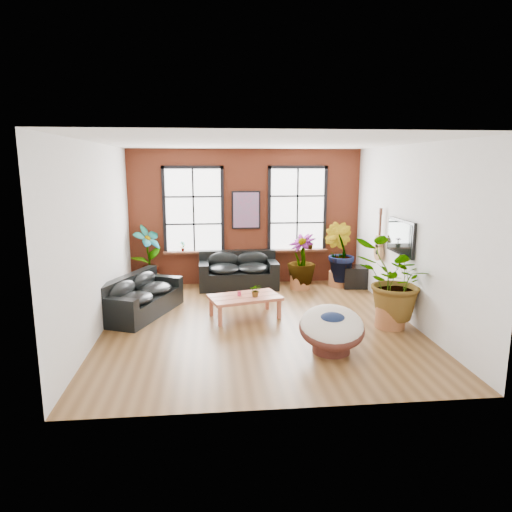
{
  "coord_description": "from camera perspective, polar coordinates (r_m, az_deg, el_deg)",
  "views": [
    {
      "loc": [
        -0.92,
        -8.57,
        3.1
      ],
      "look_at": [
        0.0,
        0.6,
        1.25
      ],
      "focal_mm": 32.0,
      "sensor_mm": 36.0,
      "label": 1
    }
  ],
  "objects": [
    {
      "name": "pot_right_wall",
      "position": [
        9.28,
        16.41,
        -7.29
      ],
      "size": [
        0.71,
        0.71,
        0.42
      ],
      "rotation": [
        0.0,
        0.0,
        0.29
      ],
      "color": "#A05D34",
      "rests_on": "ground"
    },
    {
      "name": "floor_plant_back_left",
      "position": [
        11.8,
        -13.32,
        0.22
      ],
      "size": [
        0.91,
        0.93,
        1.47
      ],
      "primitive_type": "imported",
      "rotation": [
        0.0,
        0.0,
        0.83
      ],
      "color": "#114111",
      "rests_on": "ground"
    },
    {
      "name": "sill_plant_left",
      "position": [
        11.91,
        -9.16,
        1.21
      ],
      "size": [
        0.17,
        0.17,
        0.27
      ],
      "primitive_type": "imported",
      "rotation": [
        0.0,
        0.0,
        0.79
      ],
      "color": "#114111",
      "rests_on": "room"
    },
    {
      "name": "sill_plant_right",
      "position": [
        12.17,
        6.79,
        1.49
      ],
      "size": [
        0.19,
        0.19,
        0.27
      ],
      "primitive_type": "imported",
      "rotation": [
        0.0,
        0.0,
        3.49
      ],
      "color": "#114111",
      "rests_on": "room"
    },
    {
      "name": "floor_plant_back_right",
      "position": [
        11.88,
        10.33,
        0.47
      ],
      "size": [
        1.02,
        1.05,
        1.49
      ],
      "primitive_type": "imported",
      "rotation": [
        0.0,
        0.0,
        2.19
      ],
      "color": "#114111",
      "rests_on": "ground"
    },
    {
      "name": "poster",
      "position": [
        11.85,
        -1.25,
        5.77
      ],
      "size": [
        0.74,
        0.06,
        0.98
      ],
      "color": "black",
      "rests_on": "room"
    },
    {
      "name": "room",
      "position": [
        8.87,
        0.29,
        2.57
      ],
      "size": [
        6.04,
        6.54,
        3.54
      ],
      "color": "brown",
      "rests_on": "ground"
    },
    {
      "name": "tv_wall_unit",
      "position": [
        10.07,
        16.86,
        1.95
      ],
      "size": [
        0.13,
        1.86,
        1.2
      ],
      "color": "black",
      "rests_on": "room"
    },
    {
      "name": "pot_mid",
      "position": [
        11.64,
        5.51,
        -3.23
      ],
      "size": [
        0.64,
        0.64,
        0.36
      ],
      "rotation": [
        0.0,
        0.0,
        0.38
      ],
      "color": "#A05D34",
      "rests_on": "ground"
    },
    {
      "name": "papasan_chair",
      "position": [
        7.81,
        9.44,
        -8.86
      ],
      "size": [
        1.24,
        1.26,
        0.82
      ],
      "rotation": [
        0.0,
        0.0,
        -0.14
      ],
      "color": "#54261E",
      "rests_on": "ground"
    },
    {
      "name": "coffee_table",
      "position": [
        9.4,
        -1.42,
        -5.33
      ],
      "size": [
        1.58,
        1.15,
        0.55
      ],
      "rotation": [
        0.0,
        0.0,
        0.26
      ],
      "color": "#B35C40",
      "rests_on": "ground"
    },
    {
      "name": "sofa_back",
      "position": [
        11.71,
        -2.23,
        -1.94
      ],
      "size": [
        1.99,
        0.98,
        0.91
      ],
      "rotation": [
        0.0,
        0.0,
        0.01
      ],
      "color": "black",
      "rests_on": "ground"
    },
    {
      "name": "media_box",
      "position": [
        12.0,
        12.33,
        -2.56
      ],
      "size": [
        0.71,
        0.61,
        0.54
      ],
      "rotation": [
        0.0,
        0.0,
        -0.11
      ],
      "color": "black",
      "rests_on": "ground"
    },
    {
      "name": "sofa_left",
      "position": [
        9.9,
        -14.27,
        -5.01
      ],
      "size": [
        1.6,
        2.25,
        0.82
      ],
      "rotation": [
        0.0,
        0.0,
        1.17
      ],
      "color": "black",
      "rests_on": "ground"
    },
    {
      "name": "floor_plant_right_wall",
      "position": [
        9.08,
        16.83,
        -2.95
      ],
      "size": [
        1.62,
        1.48,
        1.55
      ],
      "primitive_type": "imported",
      "rotation": [
        0.0,
        0.0,
        3.35
      ],
      "color": "#114111",
      "rests_on": "ground"
    },
    {
      "name": "table_plant",
      "position": [
        9.31,
        -0.04,
        -4.31
      ],
      "size": [
        0.26,
        0.23,
        0.26
      ],
      "primitive_type": "imported",
      "rotation": [
        0.0,
        0.0,
        -0.1
      ],
      "color": "#114111",
      "rests_on": "coffee_table"
    },
    {
      "name": "floor_plant_mid",
      "position": [
        11.52,
        5.71,
        -0.38
      ],
      "size": [
        0.99,
        0.99,
        1.26
      ],
      "primitive_type": "imported",
      "rotation": [
        0.0,
        0.0,
        5.39
      ],
      "color": "#114111",
      "rests_on": "ground"
    },
    {
      "name": "pot_back_right",
      "position": [
        12.06,
        10.33,
        -2.79
      ],
      "size": [
        0.7,
        0.7,
        0.39
      ],
      "rotation": [
        0.0,
        0.0,
        -0.39
      ],
      "color": "#A05D34",
      "rests_on": "ground"
    },
    {
      "name": "pot_back_left",
      "position": [
        11.96,
        -12.99,
        -3.11
      ],
      "size": [
        0.52,
        0.52,
        0.35
      ],
      "rotation": [
        0.0,
        0.0,
        0.09
      ],
      "color": "#A05D34",
      "rests_on": "ground"
    }
  ]
}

